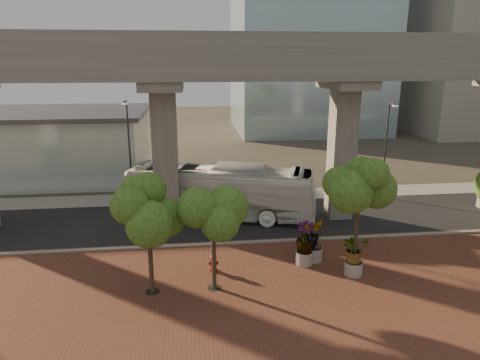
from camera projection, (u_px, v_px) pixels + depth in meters
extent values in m
plane|color=#3D382C|center=(260.00, 231.00, 28.13)|extent=(160.00, 160.00, 0.00)
cube|color=brown|center=(286.00, 294.00, 20.47)|extent=(70.00, 13.00, 0.06)
cube|color=black|center=(255.00, 220.00, 30.04)|extent=(90.00, 8.00, 0.04)
cube|color=gray|center=(265.00, 242.00, 26.19)|extent=(70.00, 0.25, 0.16)
cube|color=gray|center=(245.00, 196.00, 35.29)|extent=(90.00, 3.00, 0.06)
cube|color=gray|center=(261.00, 66.00, 25.68)|extent=(72.00, 2.40, 1.80)
cube|color=gray|center=(253.00, 65.00, 28.74)|extent=(72.00, 2.40, 1.80)
cube|color=gray|center=(264.00, 40.00, 24.25)|extent=(72.00, 0.12, 1.00)
cube|color=gray|center=(251.00, 44.00, 29.42)|extent=(72.00, 0.12, 1.00)
cube|color=silver|center=(24.00, 146.00, 40.41)|extent=(22.00, 12.00, 6.00)
cube|color=#49494E|center=(20.00, 113.00, 39.58)|extent=(23.00, 13.00, 0.40)
cube|color=gray|center=(474.00, 52.00, 63.54)|extent=(18.00, 16.00, 24.00)
imported|color=silver|center=(220.00, 192.00, 30.16)|extent=(13.71, 7.00, 3.73)
cylinder|color=maroon|center=(214.00, 270.00, 22.58)|extent=(0.45, 0.45, 0.10)
cylinder|color=maroon|center=(214.00, 264.00, 22.48)|extent=(0.30, 0.30, 0.72)
sphere|color=maroon|center=(213.00, 258.00, 22.39)|extent=(0.35, 0.35, 0.35)
cylinder|color=maroon|center=(213.00, 255.00, 22.34)|extent=(0.10, 0.10, 0.12)
cylinder|color=maroon|center=(214.00, 263.00, 22.47)|extent=(0.50, 0.20, 0.20)
cylinder|color=#ACA59B|center=(353.00, 268.00, 22.15)|extent=(0.92, 0.92, 0.72)
imported|color=#275616|center=(355.00, 248.00, 21.84)|extent=(2.06, 2.06, 1.54)
cylinder|color=gray|center=(304.00, 258.00, 23.31)|extent=(0.93, 0.93, 0.72)
imported|color=#275616|center=(305.00, 237.00, 22.98)|extent=(2.26, 2.26, 1.70)
cylinder|color=#9C978D|center=(313.00, 254.00, 23.76)|extent=(0.99, 0.99, 0.77)
imported|color=#275616|center=(314.00, 233.00, 23.43)|extent=(2.20, 2.20, 1.65)
cylinder|color=#4D3E2C|center=(151.00, 261.00, 20.15)|extent=(0.22, 0.22, 3.21)
cylinder|color=black|center=(153.00, 292.00, 20.58)|extent=(0.70, 0.70, 0.01)
cylinder|color=#4D3E2C|center=(214.00, 259.00, 20.52)|extent=(0.22, 0.22, 3.05)
cylinder|color=black|center=(214.00, 288.00, 20.93)|extent=(0.70, 0.70, 0.01)
cylinder|color=#4D3E2C|center=(355.00, 240.00, 21.71)|extent=(0.22, 0.22, 3.91)
cylinder|color=black|center=(353.00, 274.00, 22.24)|extent=(0.70, 0.70, 0.01)
cylinder|color=#2A292E|center=(130.00, 153.00, 32.69)|extent=(0.14, 0.14, 7.86)
cube|color=#2A292E|center=(125.00, 102.00, 31.17)|extent=(0.15, 0.98, 0.15)
cube|color=silver|center=(124.00, 104.00, 30.72)|extent=(0.39, 0.20, 0.12)
cylinder|color=#29282D|center=(385.00, 152.00, 33.89)|extent=(0.13, 0.13, 7.58)
cube|color=#29282D|center=(392.00, 104.00, 32.41)|extent=(0.14, 0.95, 0.14)
cube|color=silver|center=(395.00, 106.00, 31.99)|extent=(0.38, 0.19, 0.11)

